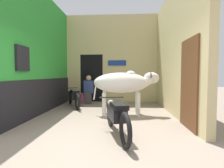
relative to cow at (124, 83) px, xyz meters
The scene contains 9 objects.
ground_plane 2.46m from the cow, 104.42° to the right, with size 30.00×30.00×0.00m, color gray.
wall_left_shopfront 2.88m from the cow, behind, with size 0.25×4.77×3.99m.
wall_back_with_doorway 3.05m from the cow, 107.33° to the left, with size 4.15×0.93×3.99m.
wall_right_with_door 1.88m from the cow, ahead, with size 0.22×4.77×3.99m.
cow is the anchor object (origin of this frame).
motorcycle_near 1.97m from the cow, 95.05° to the right, with size 0.71×1.90×0.74m.
motorcycle_far 2.37m from the cow, 148.50° to the left, with size 1.00×1.80×0.72m.
shopkeeper_seated 2.54m from the cow, 127.14° to the left, with size 0.40×0.34×1.23m.
plastic_stool 3.01m from the cow, 129.66° to the left, with size 0.28×0.28×0.41m.
Camera 1 is at (0.52, -3.30, 1.27)m, focal length 28.00 mm.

